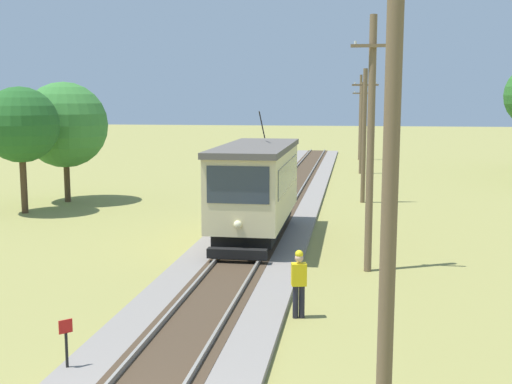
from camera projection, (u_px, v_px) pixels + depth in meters
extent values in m
cube|color=beige|center=(256.00, 184.00, 25.15)|extent=(2.50, 8.00, 2.60)
cube|color=#56514C|center=(256.00, 148.00, 24.94)|extent=(2.60, 8.32, 0.22)
cube|color=black|center=(256.00, 223.00, 25.37)|extent=(2.10, 7.04, 0.44)
cube|color=#2D3842|center=(238.00, 185.00, 21.15)|extent=(2.10, 0.03, 1.25)
cube|color=#2D3842|center=(288.00, 175.00, 24.90)|extent=(0.02, 6.72, 1.04)
sphere|color=#F4EAB2|center=(238.00, 225.00, 21.29)|extent=(0.28, 0.28, 0.28)
cylinder|color=black|center=(262.00, 125.00, 26.39)|extent=(0.05, 1.67, 1.19)
cube|color=black|center=(237.00, 253.00, 21.29)|extent=(2.00, 0.36, 0.32)
cylinder|color=black|center=(247.00, 235.00, 23.18)|extent=(1.54, 0.80, 0.80)
cylinder|color=black|center=(264.00, 213.00, 27.56)|extent=(1.54, 0.80, 0.80)
cylinder|color=brown|center=(389.00, 209.00, 9.34)|extent=(0.24, 0.40, 7.98)
cylinder|color=brown|center=(371.00, 145.00, 20.64)|extent=(0.24, 0.66, 8.23)
cube|color=brown|center=(373.00, 46.00, 20.19)|extent=(1.40, 0.10, 0.10)
cylinder|color=silver|center=(355.00, 43.00, 20.26)|extent=(0.08, 0.08, 0.10)
cylinder|color=silver|center=(391.00, 42.00, 20.10)|extent=(0.08, 0.08, 0.10)
cylinder|color=brown|center=(364.00, 137.00, 34.36)|extent=(0.24, 0.51, 7.19)
cube|color=brown|center=(365.00, 85.00, 33.97)|extent=(1.40, 0.10, 0.10)
cylinder|color=silver|center=(355.00, 83.00, 34.04)|extent=(0.08, 0.08, 0.10)
cylinder|color=silver|center=(376.00, 83.00, 33.87)|extent=(0.08, 0.08, 0.10)
cylinder|color=brown|center=(361.00, 128.00, 48.10)|extent=(0.24, 0.35, 6.85)
cube|color=brown|center=(362.00, 93.00, 47.73)|extent=(1.40, 0.10, 0.10)
cylinder|color=silver|center=(355.00, 92.00, 47.80)|extent=(0.08, 0.08, 0.10)
cylinder|color=silver|center=(370.00, 92.00, 47.63)|extent=(0.08, 0.08, 0.10)
cylinder|color=brown|center=(360.00, 118.00, 59.12)|extent=(0.24, 0.47, 7.82)
cube|color=brown|center=(361.00, 85.00, 58.69)|extent=(1.40, 0.10, 0.10)
cylinder|color=silver|center=(355.00, 84.00, 58.76)|extent=(0.08, 0.08, 0.10)
cylinder|color=silver|center=(367.00, 84.00, 58.60)|extent=(0.08, 0.08, 0.10)
cylinder|color=black|center=(67.00, 354.00, 12.99)|extent=(0.06, 0.06, 0.90)
cube|color=red|center=(66.00, 326.00, 12.91)|extent=(0.21, 0.21, 0.28)
cylinder|color=black|center=(296.00, 302.00, 16.44)|extent=(0.15, 0.15, 0.86)
cylinder|color=black|center=(302.00, 302.00, 16.45)|extent=(0.15, 0.15, 0.86)
cube|color=yellow|center=(299.00, 274.00, 16.34)|extent=(0.42, 0.32, 0.58)
sphere|color=tan|center=(299.00, 258.00, 16.28)|extent=(0.22, 0.22, 0.22)
sphere|color=yellow|center=(299.00, 254.00, 16.27)|extent=(0.21, 0.21, 0.21)
cylinder|color=#4C3823|center=(24.00, 183.00, 31.55)|extent=(0.32, 0.32, 2.97)
sphere|color=#235B23|center=(21.00, 125.00, 31.14)|extent=(3.69, 3.69, 3.69)
cylinder|color=#4C3823|center=(67.00, 179.00, 35.12)|extent=(0.32, 0.32, 2.47)
sphere|color=#387A33|center=(65.00, 125.00, 34.70)|extent=(4.61, 4.61, 4.61)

